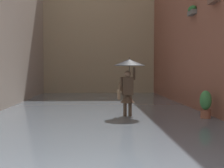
% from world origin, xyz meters
% --- Properties ---
extents(ground_plane, '(60.00, 60.00, 0.00)m').
position_xyz_m(ground_plane, '(0.00, -9.39, 0.00)').
color(ground_plane, '#605B56').
extents(flood_water, '(8.57, 24.77, 0.10)m').
position_xyz_m(flood_water, '(0.00, -9.39, 0.05)').
color(flood_water, slate).
rests_on(flood_water, ground_plane).
extents(building_facade_far, '(11.37, 1.80, 9.42)m').
position_xyz_m(building_facade_far, '(0.00, -19.67, 4.71)').
color(building_facade_far, tan).
rests_on(building_facade_far, ground_plane).
extents(person_wading, '(1.10, 1.10, 2.15)m').
position_xyz_m(person_wading, '(-0.98, -7.37, 1.54)').
color(person_wading, '#4C4233').
rests_on(person_wading, ground_plane).
extents(potted_plant_mid_left, '(0.39, 0.39, 1.02)m').
position_xyz_m(potted_plant_mid_left, '(-3.50, -6.78, 0.55)').
color(potted_plant_mid_left, '#9E563D').
rests_on(potted_plant_mid_left, ground_plane).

